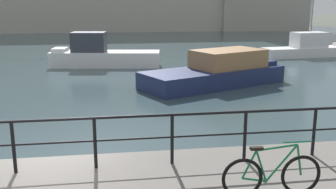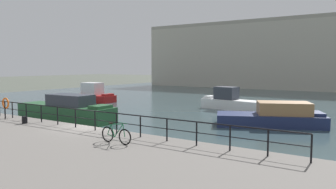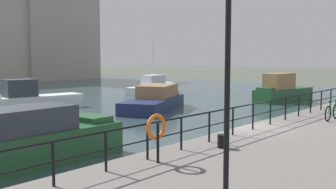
{
  "view_description": "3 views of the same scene",
  "coord_description": "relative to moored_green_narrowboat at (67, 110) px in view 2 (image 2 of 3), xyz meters",
  "views": [
    {
      "loc": [
        1.42,
        -8.29,
        4.35
      ],
      "look_at": [
        3.06,
        2.71,
        1.72
      ],
      "focal_mm": 42.03,
      "sensor_mm": 36.0,
      "label": 1
    },
    {
      "loc": [
        14.15,
        -13.29,
        4.55
      ],
      "look_at": [
        1.29,
        6.06,
        2.54
      ],
      "focal_mm": 35.42,
      "sensor_mm": 36.0,
      "label": 2
    },
    {
      "loc": [
        -14.76,
        -8.49,
        4.06
      ],
      "look_at": [
        1.84,
        5.87,
        1.92
      ],
      "focal_mm": 41.88,
      "sensor_mm": 36.0,
      "label": 3
    }
  ],
  "objects": [
    {
      "name": "water_basin",
      "position": [
        8.09,
        25.35,
        -0.86
      ],
      "size": [
        80.0,
        60.0,
        0.01
      ],
      "primitive_type": "cube",
      "color": "#33474C",
      "rests_on": "ground_plane"
    },
    {
      "name": "moored_green_narrowboat",
      "position": [
        0.0,
        0.0,
        0.0
      ],
      "size": [
        9.6,
        2.64,
        2.19
      ],
      "rotation": [
        0.0,
        0.0,
        0.03
      ],
      "color": "#23512D",
      "rests_on": "water_basin"
    },
    {
      "name": "moored_harbor_tender",
      "position": [
        8.93,
        14.04,
        -0.06
      ],
      "size": [
        7.57,
        2.97,
        2.35
      ],
      "rotation": [
        0.0,
        0.0,
        3.0
      ],
      "color": "white",
      "rests_on": "water_basin"
    },
    {
      "name": "ground_plane",
      "position": [
        8.09,
        -4.85,
        -0.87
      ],
      "size": [
        240.0,
        240.0,
        0.0
      ],
      "primitive_type": "plane",
      "color": "#4C5147"
    },
    {
      "name": "parked_bicycle",
      "position": [
        12.2,
        -7.25,
        0.59
      ],
      "size": [
        1.77,
        0.1,
        0.98
      ],
      "rotation": [
        0.0,
        0.0,
        -0.02
      ],
      "color": "black",
      "rests_on": "quay_promenade"
    },
    {
      "name": "moored_white_yacht",
      "position": [
        15.23,
        6.93,
        -0.13
      ],
      "size": [
        8.3,
        5.79,
        1.84
      ],
      "rotation": [
        0.0,
        0.0,
        0.43
      ],
      "color": "navy",
      "rests_on": "water_basin"
    },
    {
      "name": "moored_blue_motorboat",
      "position": [
        -8.84,
        11.47,
        0.03
      ],
      "size": [
        5.86,
        2.27,
        2.42
      ],
      "rotation": [
        0.0,
        0.0,
        0.01
      ],
      "color": "maroon",
      "rests_on": "water_basin"
    },
    {
      "name": "quay_railing",
      "position": [
        7.61,
        -5.6,
        0.94
      ],
      "size": [
        25.02,
        0.07,
        1.08
      ],
      "color": "black",
      "rests_on": "quay_promenade"
    },
    {
      "name": "mooring_bollard",
      "position": [
        4.04,
        -6.44,
        0.42
      ],
      "size": [
        0.32,
        0.32,
        0.44
      ],
      "primitive_type": "cylinder",
      "color": "black",
      "rests_on": "quay_promenade"
    },
    {
      "name": "life_ring_stand",
      "position": [
        1.3,
        -6.02,
        1.18
      ],
      "size": [
        0.75,
        0.16,
        1.4
      ],
      "color": "black",
      "rests_on": "quay_promenade"
    }
  ]
}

